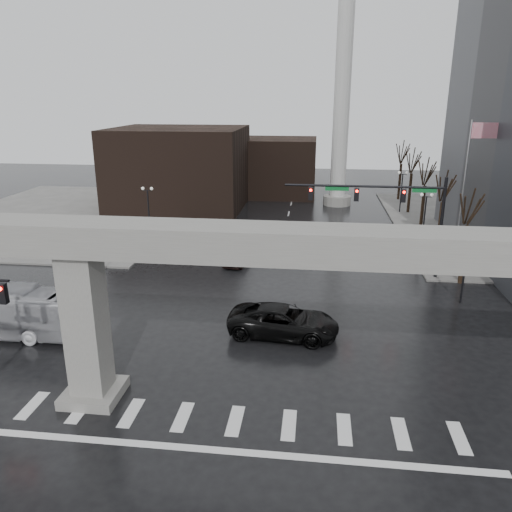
% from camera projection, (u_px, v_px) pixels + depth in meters
% --- Properties ---
extents(ground, '(160.00, 160.00, 0.00)m').
position_uv_depth(ground, '(239.00, 407.00, 23.13)').
color(ground, black).
rests_on(ground, ground).
extents(sidewalk_nw, '(28.00, 36.00, 0.15)m').
position_uv_depth(sidewalk_nw, '(71.00, 215.00, 60.08)').
color(sidewalk_nw, slate).
rests_on(sidewalk_nw, ground).
extents(elevated_guideway, '(48.00, 2.60, 8.70)m').
position_uv_depth(elevated_guideway, '(267.00, 269.00, 20.87)').
color(elevated_guideway, gray).
rests_on(elevated_guideway, ground).
extents(building_far_left, '(16.00, 14.00, 10.00)m').
position_uv_depth(building_far_left, '(180.00, 168.00, 62.86)').
color(building_far_left, black).
rests_on(building_far_left, ground).
extents(building_far_mid, '(10.00, 10.00, 8.00)m').
position_uv_depth(building_far_mid, '(280.00, 167.00, 71.25)').
color(building_far_mid, black).
rests_on(building_far_mid, ground).
extents(smokestack, '(3.60, 3.60, 30.00)m').
position_uv_depth(smokestack, '(342.00, 99.00, 61.79)').
color(smokestack, '#B9B8B4').
rests_on(smokestack, ground).
extents(signal_mast_arm, '(12.12, 0.43, 8.00)m').
position_uv_depth(signal_mast_arm, '(392.00, 205.00, 38.06)').
color(signal_mast_arm, black).
rests_on(signal_mast_arm, ground).
extents(flagpole_assembly, '(2.06, 0.12, 12.00)m').
position_uv_depth(flagpole_assembly, '(469.00, 178.00, 39.84)').
color(flagpole_assembly, silver).
rests_on(flagpole_assembly, ground).
extents(lamp_right_0, '(1.22, 0.32, 5.11)m').
position_uv_depth(lamp_right_0, '(467.00, 255.00, 33.74)').
color(lamp_right_0, black).
rests_on(lamp_right_0, ground).
extents(lamp_right_1, '(1.22, 0.32, 5.11)m').
position_uv_depth(lamp_right_1, '(425.00, 210.00, 46.97)').
color(lamp_right_1, black).
rests_on(lamp_right_1, ground).
extents(lamp_right_2, '(1.22, 0.32, 5.11)m').
position_uv_depth(lamp_right_2, '(402.00, 185.00, 60.19)').
color(lamp_right_2, black).
rests_on(lamp_right_2, ground).
extents(lamp_left_0, '(1.22, 0.32, 5.11)m').
position_uv_depth(lamp_left_0, '(87.00, 242.00, 36.83)').
color(lamp_left_0, black).
rests_on(lamp_left_0, ground).
extents(lamp_left_1, '(1.22, 0.32, 5.11)m').
position_uv_depth(lamp_left_1, '(148.00, 203.00, 50.05)').
color(lamp_left_1, black).
rests_on(lamp_left_1, ground).
extents(lamp_left_2, '(1.22, 0.32, 5.11)m').
position_uv_depth(lamp_left_2, '(184.00, 181.00, 63.28)').
color(lamp_left_2, black).
rests_on(lamp_left_2, ground).
extents(tree_right_0, '(1.09, 1.58, 7.50)m').
position_uv_depth(tree_right_0, '(465.00, 248.00, 37.63)').
color(tree_right_0, black).
rests_on(tree_right_0, ground).
extents(tree_right_1, '(1.09, 1.61, 7.67)m').
position_uv_depth(tree_right_1, '(441.00, 222.00, 45.17)').
color(tree_right_1, black).
rests_on(tree_right_1, ground).
extents(tree_right_2, '(1.10, 1.63, 7.85)m').
position_uv_depth(tree_right_2, '(423.00, 203.00, 52.70)').
color(tree_right_2, black).
rests_on(tree_right_2, ground).
extents(tree_right_3, '(1.11, 1.66, 8.02)m').
position_uv_depth(tree_right_3, '(410.00, 189.00, 60.24)').
color(tree_right_3, black).
rests_on(tree_right_3, ground).
extents(tree_right_4, '(1.12, 1.69, 8.19)m').
position_uv_depth(tree_right_4, '(400.00, 178.00, 67.78)').
color(tree_right_4, black).
rests_on(tree_right_4, ground).
extents(pickup_truck, '(6.85, 3.65, 1.83)m').
position_uv_depth(pickup_truck, '(284.00, 321.00, 29.83)').
color(pickup_truck, black).
rests_on(pickup_truck, ground).
extents(far_car, '(2.36, 4.43, 1.44)m').
position_uv_depth(far_car, '(238.00, 256.00, 42.68)').
color(far_car, black).
rests_on(far_car, ground).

